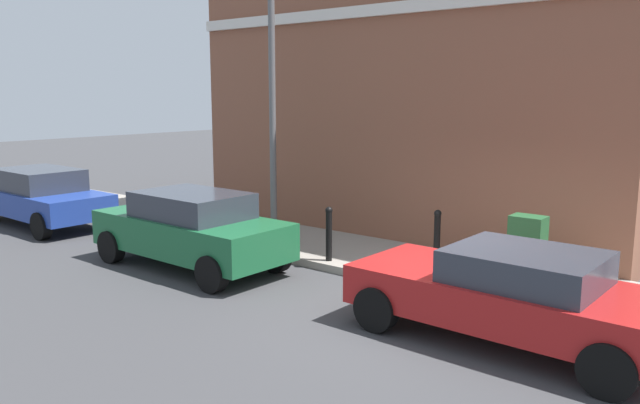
{
  "coord_description": "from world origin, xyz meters",
  "views": [
    {
      "loc": [
        -8.07,
        -4.29,
        3.27
      ],
      "look_at": [
        1.28,
        3.21,
        1.2
      ],
      "focal_mm": 35.19,
      "sensor_mm": 36.0,
      "label": 1
    }
  ],
  "objects_px": {
    "car_blue": "(40,196)",
    "utility_cabinet": "(527,253)",
    "car_green": "(191,228)",
    "car_red": "(510,293)",
    "bollard_far_kerb": "(329,232)",
    "lamppost": "(272,92)",
    "bollard_near_cabinet": "(437,236)"
  },
  "relations": [
    {
      "from": "car_red",
      "to": "lamppost",
      "type": "relative_size",
      "value": 0.73
    },
    {
      "from": "bollard_far_kerb",
      "to": "utility_cabinet",
      "type": "bearing_deg",
      "value": -75.42
    },
    {
      "from": "car_blue",
      "to": "car_red",
      "type": "bearing_deg",
      "value": -178.77
    },
    {
      "from": "car_green",
      "to": "bollard_far_kerb",
      "type": "height_order",
      "value": "car_green"
    },
    {
      "from": "bollard_near_cabinet",
      "to": "car_blue",
      "type": "bearing_deg",
      "value": 103.63
    },
    {
      "from": "car_blue",
      "to": "utility_cabinet",
      "type": "distance_m",
      "value": 11.8
    },
    {
      "from": "car_blue",
      "to": "bollard_near_cabinet",
      "type": "height_order",
      "value": "car_blue"
    },
    {
      "from": "bollard_far_kerb",
      "to": "car_green",
      "type": "bearing_deg",
      "value": 127.49
    },
    {
      "from": "car_red",
      "to": "bollard_far_kerb",
      "type": "relative_size",
      "value": 4.03
    },
    {
      "from": "car_blue",
      "to": "bollard_far_kerb",
      "type": "relative_size",
      "value": 4.18
    },
    {
      "from": "car_green",
      "to": "bollard_near_cabinet",
      "type": "distance_m",
      "value": 4.61
    },
    {
      "from": "car_green",
      "to": "lamppost",
      "type": "relative_size",
      "value": 0.71
    },
    {
      "from": "car_blue",
      "to": "utility_cabinet",
      "type": "bearing_deg",
      "value": -167.81
    },
    {
      "from": "utility_cabinet",
      "to": "bollard_near_cabinet",
      "type": "height_order",
      "value": "utility_cabinet"
    },
    {
      "from": "utility_cabinet",
      "to": "lamppost",
      "type": "distance_m",
      "value": 6.15
    },
    {
      "from": "car_red",
      "to": "utility_cabinet",
      "type": "bearing_deg",
      "value": -73.25
    },
    {
      "from": "car_green",
      "to": "utility_cabinet",
      "type": "bearing_deg",
      "value": -155.18
    },
    {
      "from": "car_blue",
      "to": "lamppost",
      "type": "distance_m",
      "value": 6.88
    },
    {
      "from": "car_green",
      "to": "utility_cabinet",
      "type": "relative_size",
      "value": 3.55
    },
    {
      "from": "car_green",
      "to": "car_blue",
      "type": "bearing_deg",
      "value": -1.27
    },
    {
      "from": "car_red",
      "to": "bollard_near_cabinet",
      "type": "height_order",
      "value": "car_red"
    },
    {
      "from": "car_red",
      "to": "car_green",
      "type": "relative_size",
      "value": 1.03
    },
    {
      "from": "car_green",
      "to": "car_blue",
      "type": "relative_size",
      "value": 0.94
    },
    {
      "from": "car_green",
      "to": "lamppost",
      "type": "xyz_separation_m",
      "value": [
        2.34,
        0.04,
        2.54
      ]
    },
    {
      "from": "car_green",
      "to": "bollard_far_kerb",
      "type": "xyz_separation_m",
      "value": [
        1.59,
        -2.07,
        -0.06
      ]
    },
    {
      "from": "lamppost",
      "to": "utility_cabinet",
      "type": "bearing_deg",
      "value": -88.44
    },
    {
      "from": "car_green",
      "to": "utility_cabinet",
      "type": "height_order",
      "value": "car_green"
    },
    {
      "from": "lamppost",
      "to": "car_green",
      "type": "bearing_deg",
      "value": -179.1
    },
    {
      "from": "bollard_near_cabinet",
      "to": "lamppost",
      "type": "xyz_separation_m",
      "value": [
        -0.25,
        3.85,
        2.6
      ]
    },
    {
      "from": "car_blue",
      "to": "bollard_near_cabinet",
      "type": "relative_size",
      "value": 4.18
    },
    {
      "from": "car_green",
      "to": "bollard_far_kerb",
      "type": "relative_size",
      "value": 3.93
    },
    {
      "from": "car_red",
      "to": "car_green",
      "type": "distance_m",
      "value": 6.16
    }
  ]
}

